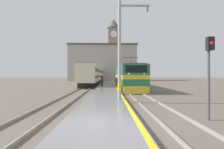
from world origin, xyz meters
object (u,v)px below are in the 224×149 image
object	(u,v)px
person_on_platform	(102,80)
clock_tower	(113,47)
catenary_mast	(121,47)
locomotive_train	(127,77)
passenger_train	(97,75)
signal_post	(209,64)

from	to	relation	value
person_on_platform	clock_tower	distance (m)	44.37
catenary_mast	clock_tower	bearing A→B (deg)	89.05
catenary_mast	person_on_platform	bearing A→B (deg)	97.26
clock_tower	catenary_mast	bearing A→B (deg)	-90.95
locomotive_train	catenary_mast	world-z (taller)	catenary_mast
passenger_train	catenary_mast	xyz separation A→B (m)	(4.33, -37.84, 1.98)
signal_post	passenger_train	bearing A→B (deg)	100.64
catenary_mast	clock_tower	world-z (taller)	clock_tower
signal_post	locomotive_train	bearing A→B (deg)	94.96
person_on_platform	clock_tower	bearing A→B (deg)	86.00
person_on_platform	signal_post	bearing A→B (deg)	-74.57
clock_tower	signal_post	world-z (taller)	clock_tower
catenary_mast	signal_post	xyz separation A→B (m)	(3.72, -5.02, -1.57)
person_on_platform	clock_tower	xyz separation A→B (m)	(2.98, 42.60, 12.03)
clock_tower	person_on_platform	bearing A→B (deg)	-94.00
locomotive_train	clock_tower	xyz separation A→B (m)	(-1.03, 43.52, 11.55)
locomotive_train	signal_post	xyz separation A→B (m)	(1.72, -19.83, 0.80)
passenger_train	locomotive_train	bearing A→B (deg)	-74.62
locomotive_train	person_on_platform	world-z (taller)	locomotive_train
signal_post	person_on_platform	bearing A→B (deg)	105.43
person_on_platform	passenger_train	bearing A→B (deg)	96.01
passenger_train	clock_tower	bearing A→B (deg)	75.50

